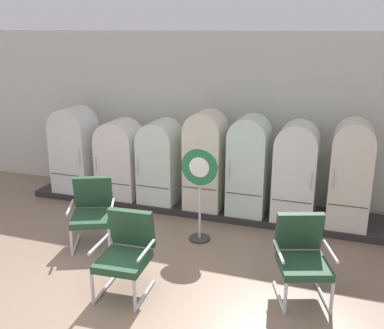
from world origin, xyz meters
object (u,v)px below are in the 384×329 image
Objects in this scene: refrigerator_5 at (296,169)px; sign_stand at (199,193)px; refrigerator_1 at (120,157)px; refrigerator_3 at (205,157)px; refrigerator_2 at (160,159)px; refrigerator_4 at (249,162)px; armchair_left at (92,210)px; refrigerator_6 at (351,170)px; armchair_right at (302,254)px; armchair_center at (126,250)px; refrigerator_0 at (75,147)px.

refrigerator_5 reaches higher than sign_stand.
refrigerator_1 is 2.11m from sign_stand.
refrigerator_3 is 1.17× the size of sign_stand.
refrigerator_4 is (1.56, -0.03, 0.10)m from refrigerator_2.
refrigerator_1 reaches higher than armchair_left.
armchair_left is (-0.36, -1.66, -0.34)m from refrigerator_2.
refrigerator_6 is at bearing 27.80° from sign_stand.
armchair_right is at bearing -30.37° from refrigerator_1.
sign_stand is at bearing 22.16° from armchair_left.
refrigerator_6 reaches higher than armchair_center.
armchair_right and armchair_center have the same top height.
refrigerator_5 is 1.60× the size of armchair_center.
refrigerator_4 is at bearing 0.05° from refrigerator_0.
armchair_center is (2.34, -2.56, -0.41)m from refrigerator_0.
refrigerator_1 is at bearing 150.31° from sign_stand.
refrigerator_2 reaches higher than armchair_center.
refrigerator_1 is 0.84× the size of refrigerator_3.
armchair_right is at bearing -31.16° from sign_stand.
refrigerator_3 is 1.70× the size of armchair_left.
refrigerator_0 reaches higher than armchair_left.
sign_stand is at bearing -139.70° from refrigerator_5.
refrigerator_2 is 2.30m from refrigerator_5.
refrigerator_2 reaches higher than refrigerator_1.
refrigerator_6 is at bearing 76.50° from armchair_right.
refrigerator_2 is at bearing 179.28° from refrigerator_5.
refrigerator_0 is 4.80m from refrigerator_6.
sign_stand reaches higher than armchair_left.
refrigerator_2 is 1.47× the size of armchair_right.
refrigerator_6 is 1.16× the size of sign_stand.
refrigerator_4 is at bearing 1.43° from refrigerator_3.
refrigerator_2 is at bearing 2.23° from refrigerator_1.
refrigerator_1 is 0.89× the size of refrigerator_5.
armchair_right is (0.32, -1.99, -0.41)m from refrigerator_5.
refrigerator_2 is 0.92× the size of refrigerator_5.
refrigerator_0 is 3.25m from refrigerator_4.
refrigerator_6 is (3.88, 0.03, 0.15)m from refrigerator_1.
refrigerator_3 is 2.70m from armchair_right.
armchair_right is 2.05m from armchair_center.
refrigerator_5 reaches higher than armchair_right.
refrigerator_2 reaches higher than armchair_right.
refrigerator_1 is 3.88m from refrigerator_6.
refrigerator_0 is at bearing -178.78° from refrigerator_2.
refrigerator_5 is 2.06m from armchair_right.
sign_stand is at bearing -152.20° from refrigerator_6.
refrigerator_4 is 1.56m from refrigerator_6.
refrigerator_0 is at bearing -179.61° from refrigerator_1.
sign_stand is (1.07, -1.08, -0.12)m from refrigerator_2.
refrigerator_3 is 2.59m from armchair_center.
refrigerator_0 is 1.61× the size of armchair_center.
refrigerator_4 is 2.56m from armchair_left.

